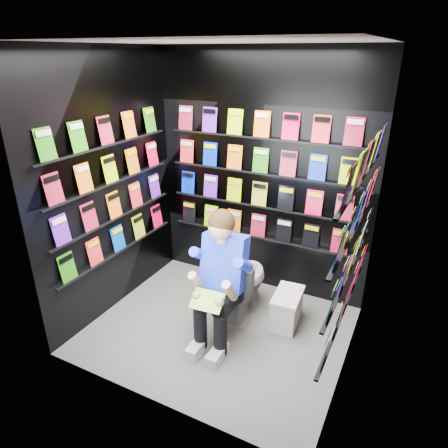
% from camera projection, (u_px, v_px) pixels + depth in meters
% --- Properties ---
extents(floor, '(2.40, 2.40, 0.00)m').
position_uv_depth(floor, '(218.00, 330.00, 3.95)').
color(floor, '#565654').
rests_on(floor, ground).
extents(ceiling, '(2.40, 2.40, 0.00)m').
position_uv_depth(ceiling, '(216.00, 41.00, 2.91)').
color(ceiling, white).
rests_on(ceiling, floor).
extents(wall_back, '(2.40, 0.04, 2.60)m').
position_uv_depth(wall_back, '(261.00, 177.00, 4.25)').
color(wall_back, black).
rests_on(wall_back, floor).
extents(wall_front, '(2.40, 0.04, 2.60)m').
position_uv_depth(wall_front, '(146.00, 256.00, 2.61)').
color(wall_front, black).
rests_on(wall_front, floor).
extents(wall_left, '(0.04, 2.00, 2.60)m').
position_uv_depth(wall_left, '(110.00, 187.00, 3.93)').
color(wall_left, black).
rests_on(wall_left, floor).
extents(wall_right, '(0.04, 2.00, 2.60)m').
position_uv_depth(wall_right, '(362.00, 234.00, 2.93)').
color(wall_right, black).
rests_on(wall_right, floor).
extents(comics_back, '(2.10, 0.06, 1.37)m').
position_uv_depth(comics_back, '(260.00, 177.00, 4.22)').
color(comics_back, '#F60A42').
rests_on(comics_back, wall_back).
extents(comics_left, '(0.06, 1.70, 1.37)m').
position_uv_depth(comics_left, '(112.00, 187.00, 3.91)').
color(comics_left, '#F60A42').
rests_on(comics_left, wall_left).
extents(comics_right, '(0.06, 1.70, 1.37)m').
position_uv_depth(comics_right, '(357.00, 232.00, 2.94)').
color(comics_right, '#F60A42').
rests_on(comics_right, wall_right).
extents(toilet, '(0.48, 0.78, 0.73)m').
position_uv_depth(toilet, '(242.00, 282.00, 4.08)').
color(toilet, white).
rests_on(toilet, floor).
extents(longbox, '(0.27, 0.44, 0.32)m').
position_uv_depth(longbox, '(287.00, 310.00, 3.98)').
color(longbox, white).
rests_on(longbox, floor).
extents(longbox_lid, '(0.29, 0.46, 0.03)m').
position_uv_depth(longbox_lid, '(288.00, 295.00, 3.91)').
color(longbox_lid, white).
rests_on(longbox_lid, longbox).
extents(reader, '(0.60, 0.82, 1.43)m').
position_uv_depth(reader, '(226.00, 263.00, 3.61)').
color(reader, '#122EE4').
rests_on(reader, toilet).
extents(held_comic, '(0.30, 0.19, 0.12)m').
position_uv_depth(held_comic, '(207.00, 301.00, 3.40)').
color(held_comic, green).
rests_on(held_comic, reader).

